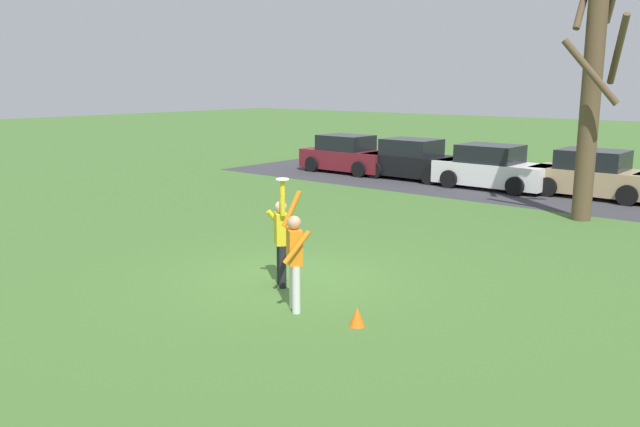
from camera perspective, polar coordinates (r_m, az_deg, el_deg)
name	(u,v)px	position (r m, az deg, el deg)	size (l,w,h in m)	color
ground_plane	(291,279)	(12.84, -2.54, -5.80)	(120.00, 120.00, 0.00)	#426B2D
person_catcher	(281,236)	(12.18, -3.45, -1.98)	(0.57, 0.55, 2.08)	black
person_defender	(295,255)	(10.85, -2.26, -3.67)	(0.65, 0.64, 2.05)	silver
frisbee_disc	(282,179)	(11.75, -3.34, 3.04)	(0.24, 0.24, 0.02)	white
parked_car_maroon	(348,155)	(27.84, 2.46, 5.16)	(4.13, 2.10, 1.59)	maroon
parked_car_black	(413,161)	(26.15, 8.25, 4.63)	(4.13, 2.10, 1.59)	black
parked_car_white	(492,169)	(24.33, 14.95, 3.85)	(4.13, 2.10, 1.59)	white
parked_car_tan	(595,176)	(23.60, 23.10, 3.08)	(4.13, 2.10, 1.59)	tan
parking_strip	(498,187)	(24.71, 15.43, 2.24)	(23.33, 6.40, 0.01)	#38383D
bare_tree_tall	(591,97)	(19.30, 22.84, 9.45)	(1.54, 1.85, 6.87)	brown
field_cone_orange	(357,316)	(10.43, 3.29, -9.07)	(0.26, 0.26, 0.32)	orange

